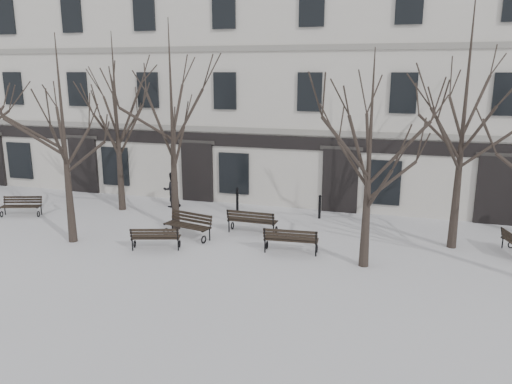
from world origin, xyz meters
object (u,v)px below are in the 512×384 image
at_px(tree_1, 62,116).
at_px(bench_0, 21,205).
at_px(bench_2, 291,239).
at_px(tree_2, 370,134).
at_px(bench_1, 156,237).
at_px(bench_3, 188,224).
at_px(bench_4, 252,221).

distance_m(tree_1, bench_0, 6.54).
bearing_deg(tree_1, bench_2, 7.73).
relative_size(tree_2, bench_0, 3.90).
bearing_deg(tree_2, bench_0, 173.78).
relative_size(tree_2, bench_1, 3.84).
bearing_deg(bench_3, bench_0, -170.91).
bearing_deg(tree_1, bench_4, 24.51).
height_order(tree_1, tree_2, tree_1).
bearing_deg(bench_2, bench_3, -12.32).
bearing_deg(bench_2, tree_2, 165.44).
bearing_deg(tree_1, tree_2, 3.55).
distance_m(bench_0, bench_2, 12.64).
bearing_deg(bench_3, bench_1, -96.23).
bearing_deg(bench_2, bench_0, -10.25).
bearing_deg(bench_4, bench_1, 45.92).
xyz_separation_m(bench_1, bench_4, (2.79, 2.77, 0.06)).
height_order(bench_1, bench_2, bench_2).
bearing_deg(tree_2, bench_4, 154.44).
height_order(bench_0, bench_1, bench_1).
relative_size(bench_0, bench_1, 0.98).
relative_size(bench_1, bench_2, 0.93).
relative_size(bench_0, bench_4, 0.91).
distance_m(tree_1, bench_3, 6.07).
xyz_separation_m(tree_1, bench_3, (4.03, 1.67, -4.22)).
relative_size(tree_1, bench_0, 4.23).
relative_size(tree_1, tree_2, 1.08).
bearing_deg(tree_1, bench_0, 152.02).
bearing_deg(bench_4, bench_3, 29.09).
bearing_deg(bench_4, tree_1, 25.62).
xyz_separation_m(bench_0, bench_3, (8.39, -0.65, 0.06)).
height_order(bench_1, bench_3, bench_3).
distance_m(tree_2, bench_3, 7.85).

